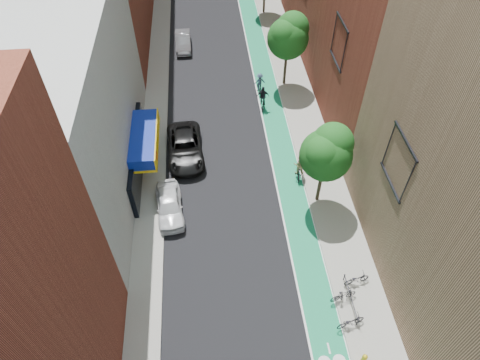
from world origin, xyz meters
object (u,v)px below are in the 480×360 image
object	(u,v)px
parked_car_black	(185,147)
parked_car_silver	(183,41)
parked_car_white	(169,205)
fire_hydrant	(364,359)
cyclist_lane_far	(260,84)
cyclist_lane_near	(299,168)
cyclist_lane_mid	(263,100)

from	to	relation	value
parked_car_black	parked_car_silver	distance (m)	15.88
parked_car_white	fire_hydrant	bearing A→B (deg)	-53.26
cyclist_lane_far	parked_car_white	bearing A→B (deg)	51.51
parked_car_white	cyclist_lane_near	world-z (taller)	cyclist_lane_near
parked_car_black	cyclist_lane_far	size ratio (longest dim) A/B	2.97
parked_car_silver	cyclist_lane_near	world-z (taller)	cyclist_lane_near
cyclist_lane_near	cyclist_lane_far	distance (m)	10.70
parked_car_black	parked_car_silver	size ratio (longest dim) A/B	1.34
fire_hydrant	parked_car_black	bearing A→B (deg)	118.46
cyclist_lane_mid	cyclist_lane_far	size ratio (longest dim) A/B	1.10
parked_car_silver	cyclist_lane_near	xyz separation A→B (m)	(8.25, -18.94, 0.18)
fire_hydrant	cyclist_lane_mid	bearing A→B (deg)	96.12
parked_car_silver	fire_hydrant	bearing A→B (deg)	-75.47
parked_car_white	parked_car_silver	bearing A→B (deg)	81.53
parked_car_black	parked_car_white	bearing A→B (deg)	-104.81
parked_car_white	parked_car_black	world-z (taller)	parked_car_black
parked_car_white	cyclist_lane_mid	xyz separation A→B (m)	(7.80, 10.80, 0.10)
parked_car_white	parked_car_black	size ratio (longest dim) A/B	0.76
fire_hydrant	parked_car_white	bearing A→B (deg)	132.39
parked_car_black	parked_car_silver	xyz separation A→B (m)	(-0.07, 15.88, -0.09)
parked_car_silver	cyclist_lane_mid	xyz separation A→B (m)	(6.75, -10.61, 0.13)
cyclist_lane_mid	fire_hydrant	bearing A→B (deg)	105.79
cyclist_lane_far	parked_car_black	bearing A→B (deg)	40.79
cyclist_lane_mid	fire_hydrant	distance (m)	22.05
fire_hydrant	cyclist_lane_far	bearing A→B (deg)	95.55
parked_car_white	parked_car_black	xyz separation A→B (m)	(1.12, 5.53, 0.05)
parked_car_black	cyclist_lane_near	bearing A→B (deg)	-23.87
parked_car_white	parked_car_silver	xyz separation A→B (m)	(1.05, 21.41, -0.04)
parked_car_black	cyclist_lane_far	distance (m)	10.06
cyclist_lane_mid	cyclist_lane_far	xyz separation A→B (m)	(0.00, 2.26, 0.01)
cyclist_lane_far	fire_hydrant	bearing A→B (deg)	87.91
parked_car_white	parked_car_silver	distance (m)	21.44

